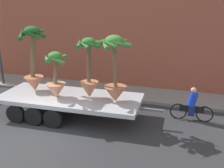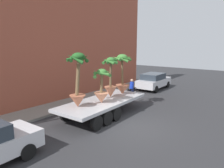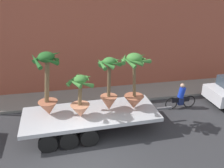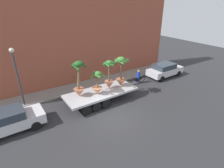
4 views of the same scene
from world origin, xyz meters
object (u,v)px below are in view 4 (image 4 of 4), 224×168
object	(u,v)px
potted_palm_front	(79,81)
street_lamp	(16,70)
cyclist	(138,78)
trailing_car	(8,121)
potted_palm_middle	(98,85)
flatbed_trailer	(99,94)
potted_palm_extra	(109,76)
potted_palm_rear	(121,72)
parked_car	(165,70)

from	to	relation	value
potted_palm_front	street_lamp	size ratio (longest dim) A/B	0.62
potted_palm_front	cyclist	distance (m)	7.33
trailing_car	street_lamp	xyz separation A→B (m)	(1.28, 2.95, 2.40)
potted_palm_middle	flatbed_trailer	bearing A→B (deg)	51.49
potted_palm_front	potted_palm_extra	distance (m)	2.76
potted_palm_rear	trailing_car	world-z (taller)	potted_palm_rear
potted_palm_extra	trailing_car	xyz separation A→B (m)	(-8.08, -0.32, -1.33)
trailing_car	parked_car	bearing A→B (deg)	4.66
potted_palm_rear	potted_palm_extra	size ratio (longest dim) A/B	1.06
cyclist	trailing_car	xyz separation A→B (m)	(-12.40, -1.43, 0.16)
potted_palm_rear	potted_palm_middle	bearing A→B (deg)	-173.21
potted_palm_rear	cyclist	size ratio (longest dim) A/B	1.50
parked_car	trailing_car	size ratio (longest dim) A/B	1.00
cyclist	trailing_car	world-z (taller)	trailing_car
potted_palm_rear	potted_palm_middle	distance (m)	2.59
flatbed_trailer	cyclist	size ratio (longest dim) A/B	3.99
flatbed_trailer	potted_palm_middle	world-z (taller)	potted_palm_middle
potted_palm_extra	potted_palm_middle	bearing A→B (deg)	-163.38
cyclist	potted_palm_rear	bearing A→B (deg)	-158.84
potted_palm_extra	cyclist	world-z (taller)	potted_palm_extra
potted_palm_extra	parked_car	size ratio (longest dim) A/B	0.59
potted_palm_middle	trailing_car	size ratio (longest dim) A/B	0.46
potted_palm_middle	trailing_car	bearing A→B (deg)	179.24
potted_palm_front	flatbed_trailer	bearing A→B (deg)	-8.51
potted_palm_rear	cyclist	bearing A→B (deg)	21.16
potted_palm_middle	parked_car	distance (m)	9.73
potted_palm_front	cyclist	size ratio (longest dim) A/B	1.62
potted_palm_middle	street_lamp	xyz separation A→B (m)	(-5.44, 3.04, 1.37)
potted_palm_rear	flatbed_trailer	bearing A→B (deg)	-179.07
cyclist	parked_car	distance (m)	3.90
potted_palm_extra	street_lamp	size ratio (longest dim) A/B	0.54
flatbed_trailer	street_lamp	xyz separation A→B (m)	(-5.65, 2.77, 2.45)
potted_palm_middle	parked_car	world-z (taller)	potted_palm_middle
flatbed_trailer	potted_palm_middle	xyz separation A→B (m)	(-0.21, -0.26, 1.09)
flatbed_trailer	potted_palm_extra	xyz separation A→B (m)	(1.16, 0.14, 1.38)
parked_car	trailing_car	distance (m)	16.34
flatbed_trailer	potted_palm_rear	bearing A→B (deg)	0.93
trailing_car	street_lamp	size ratio (longest dim) A/B	0.92
parked_car	potted_palm_middle	bearing A→B (deg)	-171.59
potted_palm_middle	cyclist	xyz separation A→B (m)	(5.68, 1.52, -1.20)
potted_palm_extra	trailing_car	size ratio (longest dim) A/B	0.59
potted_palm_rear	trailing_car	xyz separation A→B (m)	(-9.25, -0.21, -1.47)
flatbed_trailer	trailing_car	size ratio (longest dim) A/B	1.66
potted_palm_front	street_lamp	xyz separation A→B (m)	(-4.05, 2.53, 0.87)
trailing_car	potted_palm_rear	bearing A→B (deg)	1.32
potted_palm_rear	potted_palm_front	xyz separation A→B (m)	(-3.92, 0.20, 0.06)
trailing_car	street_lamp	bearing A→B (deg)	66.54
potted_palm_rear	potted_palm_extra	distance (m)	1.18
potted_palm_rear	street_lamp	xyz separation A→B (m)	(-7.98, 2.73, 0.93)
street_lamp	potted_palm_middle	bearing A→B (deg)	-29.19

